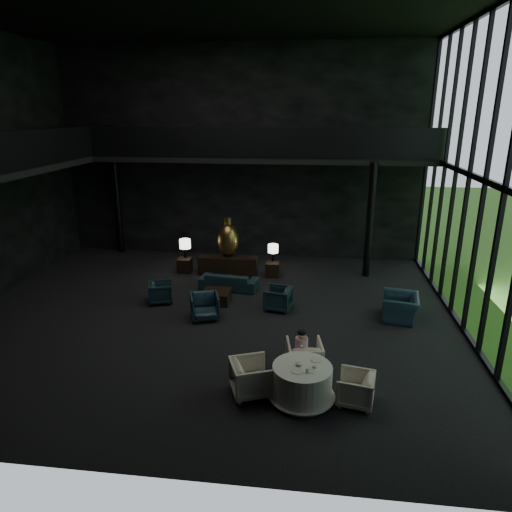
# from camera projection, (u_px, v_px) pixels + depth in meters

# --- Properties ---
(floor) EXTENTS (14.00, 12.00, 0.02)m
(floor) POSITION_uv_depth(u_px,v_px,m) (209.00, 316.00, 13.05)
(floor) COLOR black
(floor) RESTS_ON ground
(ceiling) EXTENTS (14.00, 12.00, 0.02)m
(ceiling) POSITION_uv_depth(u_px,v_px,m) (198.00, 3.00, 10.61)
(ceiling) COLOR black
(ceiling) RESTS_ON ground
(wall_back) EXTENTS (14.00, 0.04, 8.00)m
(wall_back) POSITION_uv_depth(u_px,v_px,m) (240.00, 155.00, 17.50)
(wall_back) COLOR black
(wall_back) RESTS_ON ground
(wall_front) EXTENTS (14.00, 0.04, 8.00)m
(wall_front) POSITION_uv_depth(u_px,v_px,m) (102.00, 237.00, 6.16)
(wall_front) COLOR black
(wall_front) RESTS_ON ground
(curtain_wall) EXTENTS (0.20, 12.00, 8.00)m
(curtain_wall) POSITION_uv_depth(u_px,v_px,m) (486.00, 181.00, 11.01)
(curtain_wall) COLOR black
(curtain_wall) RESTS_ON ground
(mezzanine_back) EXTENTS (12.00, 2.00, 0.25)m
(mezzanine_back) POSITION_uv_depth(u_px,v_px,m) (263.00, 158.00, 16.44)
(mezzanine_back) COLOR black
(mezzanine_back) RESTS_ON wall_back
(railing_left) EXTENTS (0.06, 12.00, 1.00)m
(railing_left) POSITION_uv_depth(u_px,v_px,m) (21.00, 150.00, 12.23)
(railing_left) COLOR black
(railing_left) RESTS_ON mezzanine_left
(railing_back) EXTENTS (12.00, 0.06, 1.00)m
(railing_back) POSITION_uv_depth(u_px,v_px,m) (260.00, 142.00, 15.31)
(railing_back) COLOR black
(railing_back) RESTS_ON mezzanine_back
(column_nw) EXTENTS (0.24, 0.24, 4.00)m
(column_nw) POSITION_uv_depth(u_px,v_px,m) (117.00, 204.00, 18.41)
(column_nw) COLOR black
(column_nw) RESTS_ON floor
(column_ne) EXTENTS (0.24, 0.24, 4.00)m
(column_ne) POSITION_uv_depth(u_px,v_px,m) (370.00, 221.00, 15.66)
(column_ne) COLOR black
(column_ne) RESTS_ON floor
(console) EXTENTS (2.10, 0.48, 0.67)m
(console) POSITION_uv_depth(u_px,v_px,m) (228.00, 266.00, 16.27)
(console) COLOR black
(console) RESTS_ON floor
(bronze_urn) EXTENTS (0.75, 0.75, 1.40)m
(bronze_urn) POSITION_uv_depth(u_px,v_px,m) (228.00, 240.00, 16.13)
(bronze_urn) COLOR olive
(bronze_urn) RESTS_ON console
(side_table_left) EXTENTS (0.47, 0.47, 0.52)m
(side_table_left) POSITION_uv_depth(u_px,v_px,m) (185.00, 265.00, 16.56)
(side_table_left) COLOR black
(side_table_left) RESTS_ON floor
(table_lamp_left) EXTENTS (0.40, 0.40, 0.67)m
(table_lamp_left) POSITION_uv_depth(u_px,v_px,m) (185.00, 245.00, 16.47)
(table_lamp_left) COLOR black
(table_lamp_left) RESTS_ON side_table_left
(side_table_right) EXTENTS (0.47, 0.47, 0.52)m
(side_table_right) POSITION_uv_depth(u_px,v_px,m) (272.00, 269.00, 16.12)
(side_table_right) COLOR black
(side_table_right) RESTS_ON floor
(table_lamp_right) EXTENTS (0.36, 0.36, 0.60)m
(table_lamp_right) POSITION_uv_depth(u_px,v_px,m) (273.00, 249.00, 16.09)
(table_lamp_right) COLOR black
(table_lamp_right) RESTS_ON side_table_right
(sofa) EXTENTS (1.76, 0.70, 0.67)m
(sofa) POSITION_uv_depth(u_px,v_px,m) (229.00, 279.00, 14.97)
(sofa) COLOR #172C35
(sofa) RESTS_ON floor
(lounge_armchair_west) EXTENTS (0.75, 0.78, 0.64)m
(lounge_armchair_west) POSITION_uv_depth(u_px,v_px,m) (161.00, 292.00, 13.93)
(lounge_armchair_west) COLOR #11262D
(lounge_armchair_west) RESTS_ON floor
(lounge_armchair_east) EXTENTS (0.78, 0.81, 0.72)m
(lounge_armchair_east) POSITION_uv_depth(u_px,v_px,m) (278.00, 298.00, 13.42)
(lounge_armchair_east) COLOR black
(lounge_armchair_east) RESTS_ON floor
(lounge_armchair_south) EXTENTS (0.97, 0.94, 0.80)m
(lounge_armchair_south) POSITION_uv_depth(u_px,v_px,m) (205.00, 305.00, 12.82)
(lounge_armchair_south) COLOR #1C333D
(lounge_armchair_south) RESTS_ON floor
(window_armchair) EXTENTS (0.90, 1.21, 0.97)m
(window_armchair) POSITION_uv_depth(u_px,v_px,m) (401.00, 303.00, 12.76)
(window_armchair) COLOR #132832
(window_armchair) RESTS_ON floor
(coffee_table) EXTENTS (0.82, 0.82, 0.36)m
(coffee_table) POSITION_uv_depth(u_px,v_px,m) (216.00, 297.00, 13.97)
(coffee_table) COLOR black
(coffee_table) RESTS_ON floor
(dining_table) EXTENTS (1.37, 1.37, 0.75)m
(dining_table) POSITION_uv_depth(u_px,v_px,m) (302.00, 385.00, 9.23)
(dining_table) COLOR white
(dining_table) RESTS_ON floor
(dining_chair_north) EXTENTS (0.89, 0.85, 0.81)m
(dining_chair_north) POSITION_uv_depth(u_px,v_px,m) (304.00, 354.00, 10.22)
(dining_chair_north) COLOR #BFA88B
(dining_chair_north) RESTS_ON floor
(dining_chair_east) EXTENTS (0.72, 0.76, 0.67)m
(dining_chair_east) POSITION_uv_depth(u_px,v_px,m) (355.00, 388.00, 9.10)
(dining_chair_east) COLOR beige
(dining_chair_east) RESTS_ON floor
(dining_chair_west) EXTENTS (1.03, 1.06, 0.86)m
(dining_chair_west) POSITION_uv_depth(u_px,v_px,m) (251.00, 375.00, 9.39)
(dining_chair_west) COLOR tan
(dining_chair_west) RESTS_ON floor
(child) EXTENTS (0.28, 0.28, 0.61)m
(child) POSITION_uv_depth(u_px,v_px,m) (302.00, 342.00, 10.05)
(child) COLOR pink
(child) RESTS_ON dining_chair_north
(plate_a) EXTENTS (0.28, 0.28, 0.01)m
(plate_a) POSITION_uv_depth(u_px,v_px,m) (297.00, 371.00, 8.93)
(plate_a) COLOR white
(plate_a) RESTS_ON dining_table
(plate_b) EXTENTS (0.25, 0.25, 0.02)m
(plate_b) POSITION_uv_depth(u_px,v_px,m) (316.00, 360.00, 9.33)
(plate_b) COLOR white
(plate_b) RESTS_ON dining_table
(saucer) EXTENTS (0.20, 0.20, 0.01)m
(saucer) POSITION_uv_depth(u_px,v_px,m) (312.00, 371.00, 8.93)
(saucer) COLOR white
(saucer) RESTS_ON dining_table
(coffee_cup) EXTENTS (0.10, 0.10, 0.06)m
(coffee_cup) POSITION_uv_depth(u_px,v_px,m) (314.00, 366.00, 9.04)
(coffee_cup) COLOR white
(coffee_cup) RESTS_ON saucer
(cereal_bowl) EXTENTS (0.14, 0.14, 0.07)m
(cereal_bowl) POSITION_uv_depth(u_px,v_px,m) (299.00, 364.00, 9.13)
(cereal_bowl) COLOR white
(cereal_bowl) RESTS_ON dining_table
(cream_pot) EXTENTS (0.06, 0.06, 0.07)m
(cream_pot) POSITION_uv_depth(u_px,v_px,m) (307.00, 371.00, 8.87)
(cream_pot) COLOR #99999E
(cream_pot) RESTS_ON dining_table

